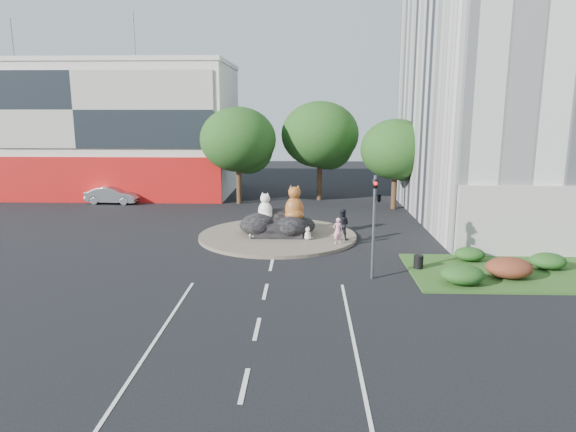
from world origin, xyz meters
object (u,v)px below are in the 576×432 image
at_px(cat_tabby, 294,203).
at_px(kitten_white, 308,233).
at_px(cat_white, 265,206).
at_px(pedestrian_pink, 338,231).
at_px(parked_car, 112,195).
at_px(kitten_calico, 253,230).
at_px(litter_bin, 418,262).
at_px(pedestrian_dark, 342,224).

xyz_separation_m(cat_tabby, kitten_white, (0.85, -1.39, -1.63)).
relative_size(cat_white, pedestrian_pink, 1.15).
height_order(pedestrian_pink, parked_car, pedestrian_pink).
distance_m(kitten_calico, litter_bin, 10.57).
bearing_deg(cat_white, litter_bin, -13.95).
bearing_deg(pedestrian_pink, kitten_calico, -28.08).
bearing_deg(litter_bin, parked_car, 141.07).
xyz_separation_m(kitten_calico, litter_bin, (8.95, -5.62, -0.26)).
height_order(cat_tabby, parked_car, cat_tabby).
bearing_deg(pedestrian_dark, cat_tabby, -2.65).
distance_m(kitten_calico, parked_car, 18.43).
xyz_separation_m(cat_white, parked_car, (-14.18, 11.44, -1.26)).
height_order(pedestrian_pink, litter_bin, pedestrian_pink).
bearing_deg(pedestrian_dark, parked_car, -13.32).
distance_m(pedestrian_pink, litter_bin, 5.88).
xyz_separation_m(kitten_white, pedestrian_pink, (1.76, -0.88, 0.37)).
bearing_deg(cat_tabby, litter_bin, -50.00).
bearing_deg(pedestrian_pink, pedestrian_dark, -122.58).
distance_m(kitten_white, pedestrian_dark, 2.16).
relative_size(cat_white, litter_bin, 2.66).
distance_m(parked_car, litter_bin, 28.88).
xyz_separation_m(pedestrian_pink, parked_car, (-18.65, 13.70, -0.24)).
distance_m(cat_white, cat_tabby, 1.87).
xyz_separation_m(pedestrian_dark, litter_bin, (3.50, -5.45, -0.69)).
height_order(kitten_white, pedestrian_dark, pedestrian_dark).
distance_m(cat_white, kitten_white, 3.34).
relative_size(pedestrian_dark, litter_bin, 2.81).
bearing_deg(pedestrian_pink, cat_white, -42.02).
bearing_deg(cat_white, parked_car, 166.13).
xyz_separation_m(cat_white, pedestrian_pink, (4.47, -2.26, -1.02)).
xyz_separation_m(cat_white, kitten_white, (2.71, -1.39, -1.39)).
height_order(cat_tabby, litter_bin, cat_tabby).
bearing_deg(parked_car, kitten_white, -123.70).
bearing_deg(pedestrian_dark, cat_white, 5.80).
height_order(pedestrian_dark, parked_car, pedestrian_dark).
bearing_deg(kitten_white, kitten_calico, 122.28).
xyz_separation_m(cat_tabby, litter_bin, (6.43, -6.70, -1.78)).
bearing_deg(cat_tabby, parked_car, 140.67).
relative_size(pedestrian_pink, parked_car, 0.35).
bearing_deg(pedestrian_dark, kitten_calico, 18.71).
xyz_separation_m(kitten_calico, pedestrian_dark, (5.45, -0.17, 0.43)).
xyz_separation_m(kitten_white, litter_bin, (5.58, -5.32, -0.15)).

